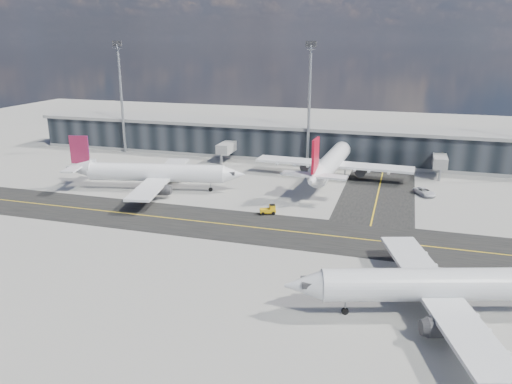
# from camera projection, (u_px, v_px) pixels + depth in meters

# --- Properties ---
(ground) EXTENTS (300.00, 300.00, 0.00)m
(ground) POSITION_uv_depth(u_px,v_px,m) (247.00, 236.00, 77.34)
(ground) COLOR gray
(ground) RESTS_ON ground
(taxiway_lanes) EXTENTS (180.00, 63.00, 0.03)m
(taxiway_lanes) POSITION_uv_depth(u_px,v_px,m) (288.00, 216.00, 86.08)
(taxiway_lanes) COLOR black
(taxiway_lanes) RESTS_ON ground
(terminal_concourse) EXTENTS (152.00, 19.80, 8.80)m
(terminal_concourse) POSITION_uv_depth(u_px,v_px,m) (313.00, 143.00, 126.39)
(terminal_concourse) COLOR black
(terminal_concourse) RESTS_ON ground
(floodlight_masts) EXTENTS (102.50, 0.70, 28.90)m
(floodlight_masts) POSITION_uv_depth(u_px,v_px,m) (309.00, 100.00, 116.68)
(floodlight_masts) COLOR gray
(floodlight_masts) RESTS_ON ground
(airliner_af) EXTENTS (36.57, 31.38, 10.88)m
(airliner_af) POSITION_uv_depth(u_px,v_px,m) (154.00, 173.00, 100.10)
(airliner_af) COLOR white
(airliner_af) RESTS_ON ground
(airliner_redtail) EXTENTS (34.55, 40.55, 12.02)m
(airliner_redtail) POSITION_uv_depth(u_px,v_px,m) (332.00, 161.00, 107.71)
(airliner_redtail) COLOR white
(airliner_redtail) RESTS_ON ground
(airliner_near) EXTENTS (35.64, 30.73, 10.78)m
(airliner_near) POSITION_uv_depth(u_px,v_px,m) (451.00, 285.00, 54.51)
(airliner_near) COLOR silver
(airliner_near) RESTS_ON ground
(baggage_tug) EXTENTS (2.99, 2.24, 1.69)m
(baggage_tug) POSITION_uv_depth(u_px,v_px,m) (269.00, 210.00, 86.91)
(baggage_tug) COLOR #E6AD0C
(baggage_tug) RESTS_ON ground
(service_van) EXTENTS (4.84, 5.75, 1.46)m
(service_van) POSITION_uv_depth(u_px,v_px,m) (425.00, 192.00, 97.43)
(service_van) COLOR white
(service_van) RESTS_ON ground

